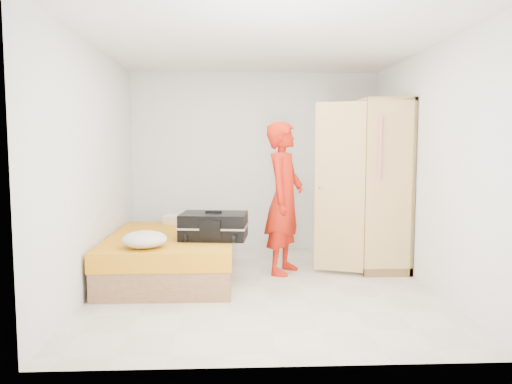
{
  "coord_description": "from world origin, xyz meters",
  "views": [
    {
      "loc": [
        -0.32,
        -5.36,
        1.56
      ],
      "look_at": [
        -0.06,
        0.46,
        1.0
      ],
      "focal_mm": 35.0,
      "sensor_mm": 36.0,
      "label": 1
    }
  ],
  "objects_px": {
    "suitcase": "(214,226)",
    "round_cushion": "(145,239)",
    "bed": "(172,256)",
    "person": "(284,198)",
    "wardrobe": "(373,189)"
  },
  "relations": [
    {
      "from": "suitcase",
      "to": "round_cushion",
      "type": "bearing_deg",
      "value": -139.07
    },
    {
      "from": "bed",
      "to": "suitcase",
      "type": "relative_size",
      "value": 2.52
    },
    {
      "from": "bed",
      "to": "person",
      "type": "relative_size",
      "value": 1.11
    },
    {
      "from": "wardrobe",
      "to": "person",
      "type": "distance_m",
      "value": 1.2
    },
    {
      "from": "wardrobe",
      "to": "round_cushion",
      "type": "relative_size",
      "value": 4.6
    },
    {
      "from": "person",
      "to": "round_cushion",
      "type": "bearing_deg",
      "value": 143.37
    },
    {
      "from": "suitcase",
      "to": "round_cushion",
      "type": "xyz_separation_m",
      "value": [
        -0.69,
        -0.47,
        -0.06
      ]
    },
    {
      "from": "bed",
      "to": "suitcase",
      "type": "distance_m",
      "value": 0.69
    },
    {
      "from": "bed",
      "to": "person",
      "type": "distance_m",
      "value": 1.5
    },
    {
      "from": "person",
      "to": "round_cushion",
      "type": "xyz_separation_m",
      "value": [
        -1.53,
        -0.86,
        -0.33
      ]
    },
    {
      "from": "bed",
      "to": "suitcase",
      "type": "bearing_deg",
      "value": -26.41
    },
    {
      "from": "wardrobe",
      "to": "round_cushion",
      "type": "height_order",
      "value": "wardrobe"
    },
    {
      "from": "suitcase",
      "to": "round_cushion",
      "type": "distance_m",
      "value": 0.84
    },
    {
      "from": "suitcase",
      "to": "round_cushion",
      "type": "relative_size",
      "value": 1.76
    },
    {
      "from": "suitcase",
      "to": "wardrobe",
      "type": "bearing_deg",
      "value": 25.48
    }
  ]
}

